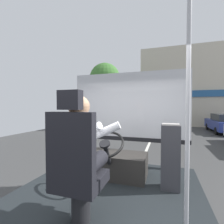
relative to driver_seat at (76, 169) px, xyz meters
name	(u,v)px	position (x,y,z in m)	size (l,w,h in m)	color
ground	(152,137)	(0.07, 9.26, -1.31)	(18.00, 44.00, 0.06)	#3A3A3A
driver_seat	(76,169)	(0.00, 0.00, 0.00)	(0.48, 0.48, 1.36)	black
bus_driver	(82,145)	(0.00, 0.12, 0.21)	(0.75, 0.53, 0.82)	black
steering_console	(114,164)	(0.00, 1.26, -0.37)	(1.10, 1.02, 0.83)	#282623
handrail_pole	(188,116)	(1.05, 0.33, 0.53)	(0.04, 0.04, 2.24)	#B7B7BC
fare_box	(170,156)	(0.91, 1.11, -0.11)	(0.27, 0.22, 0.96)	#333338
windshield_panel	(128,114)	(0.07, 2.08, 0.45)	(2.50, 0.08, 1.48)	silver
street_tree	(105,79)	(-4.22, 12.18, 3.05)	(2.66, 2.66, 5.70)	#4C3828
shop_building	(204,88)	(4.81, 18.52, 2.57)	(12.81, 6.09, 7.72)	#BCB29E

